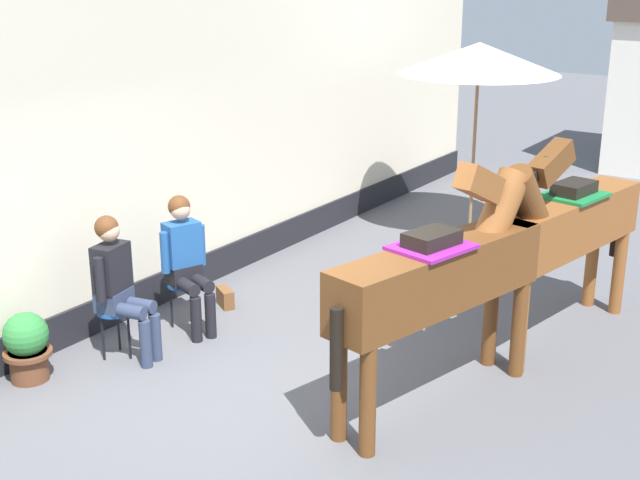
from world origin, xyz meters
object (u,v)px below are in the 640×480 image
object	(u,v)px
seated_visitor_near	(118,281)
saddled_horse_far	(559,228)
flower_planter_middle	(27,345)
saddled_horse_near	(448,273)
spare_stool_white	(413,270)
satchel_bag	(225,298)
cafe_parasol	(479,60)
seated_visitor_far	(186,257)

from	to	relation	value
seated_visitor_near	saddled_horse_far	world-z (taller)	saddled_horse_far
seated_visitor_near	flower_planter_middle	world-z (taller)	seated_visitor_near
saddled_horse_near	flower_planter_middle	distance (m)	3.77
saddled_horse_far	spare_stool_white	xyz separation A→B (m)	(-1.55, 0.03, -0.76)
seated_visitor_near	satchel_bag	distance (m)	1.65
saddled_horse_near	seated_visitor_near	bearing A→B (deg)	-161.99
cafe_parasol	satchel_bag	distance (m)	4.59
seated_visitor_near	spare_stool_white	distance (m)	3.17
seated_visitor_far	flower_planter_middle	xyz separation A→B (m)	(-0.43, -1.63, -0.44)
seated_visitor_far	satchel_bag	bearing A→B (deg)	96.45
seated_visitor_near	seated_visitor_far	xyz separation A→B (m)	(0.07, 0.84, 0.00)
spare_stool_white	flower_planter_middle	bearing A→B (deg)	-120.38
saddled_horse_near	cafe_parasol	size ratio (longest dim) A/B	1.14
seated_visitor_near	spare_stool_white	size ratio (longest dim) A/B	3.02
flower_planter_middle	spare_stool_white	size ratio (longest dim) A/B	1.39
flower_planter_middle	satchel_bag	world-z (taller)	flower_planter_middle
seated_visitor_far	flower_planter_middle	distance (m)	1.74
saddled_horse_far	spare_stool_white	distance (m)	1.72
seated_visitor_near	seated_visitor_far	distance (m)	0.84
seated_visitor_near	saddled_horse_far	bearing A→B (deg)	39.50
seated_visitor_far	saddled_horse_far	distance (m)	3.65
seated_visitor_near	satchel_bag	world-z (taller)	seated_visitor_near
flower_planter_middle	satchel_bag	xyz separation A→B (m)	(0.36, 2.30, -0.23)
cafe_parasol	seated_visitor_near	bearing A→B (deg)	-101.89
cafe_parasol	saddled_horse_far	bearing A→B (deg)	-52.21
seated_visitor_far	spare_stool_white	world-z (taller)	seated_visitor_far
saddled_horse_far	flower_planter_middle	bearing A→B (deg)	-136.15
cafe_parasol	spare_stool_white	distance (m)	3.35
seated_visitor_near	saddled_horse_far	distance (m)	4.18
saddled_horse_near	saddled_horse_far	world-z (taller)	same
seated_visitor_near	saddled_horse_near	xyz separation A→B (m)	(2.88, 0.94, 0.38)
satchel_bag	flower_planter_middle	bearing A→B (deg)	-67.02
spare_stool_white	cafe_parasol	bearing A→B (deg)	101.42
seated_visitor_near	saddled_horse_far	xyz separation A→B (m)	(3.21, 2.65, 0.38)
saddled_horse_near	flower_planter_middle	bearing A→B (deg)	-152.00
seated_visitor_near	flower_planter_middle	bearing A→B (deg)	-114.91
seated_visitor_near	saddled_horse_near	size ratio (longest dim) A/B	0.47
saddled_horse_far	spare_stool_white	world-z (taller)	saddled_horse_far
seated_visitor_near	satchel_bag	xyz separation A→B (m)	(-0.01, 1.51, -0.68)
saddled_horse_far	spare_stool_white	bearing A→B (deg)	179.06
satchel_bag	spare_stool_white	bearing A→B (deg)	66.63
seated_visitor_near	cafe_parasol	distance (m)	5.68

